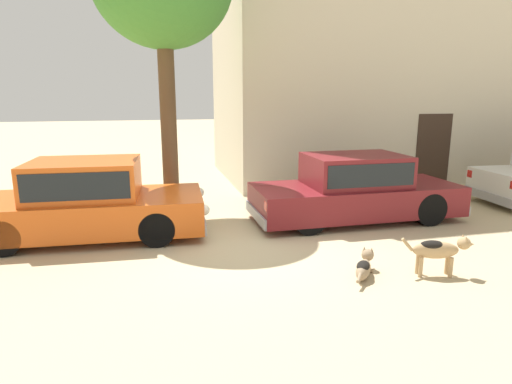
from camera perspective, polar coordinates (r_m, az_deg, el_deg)
The scene contains 6 objects.
ground_plane at distance 7.88m, azimuth -1.27°, elevation -6.79°, with size 80.00×80.00×0.00m, color tan.
parked_sedan_nearest at distance 8.66m, azimuth -21.27°, elevation -0.96°, with size 4.40×2.03×1.46m.
parked_sedan_second at distance 9.41m, azimuth 12.96°, elevation 0.50°, with size 4.51×1.70×1.41m.
apartment_block at distance 17.12m, azimuth 25.04°, elevation 18.89°, with size 16.06×5.18×9.61m.
stray_dog_spotted at distance 6.66m, azimuth 14.08°, elevation -9.48°, with size 0.63×0.80×0.36m.
stray_dog_tan at distance 6.95m, azimuth 23.01°, elevation -6.97°, with size 1.04×0.38×0.64m.
Camera 1 is at (-1.58, -7.26, 2.64)m, focal length 30.33 mm.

